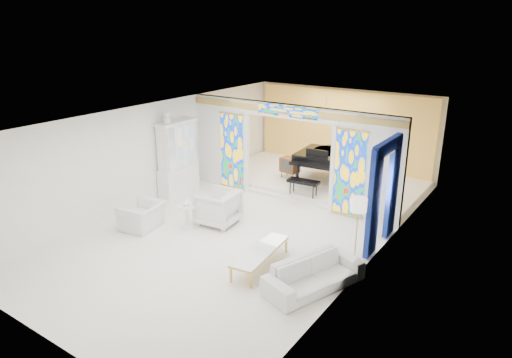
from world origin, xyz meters
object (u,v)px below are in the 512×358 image
Objects in this scene: china_cabinet at (178,159)px; coffee_table at (260,251)px; armchair_left at (143,216)px; tv_console at (290,165)px; armchair_right at (218,207)px; sofa at (314,274)px; grand_piano at (329,157)px.

china_cabinet is 5.40m from coffee_table.
tv_console is at bearing 155.34° from armchair_left.
china_cabinet reaches higher than armchair_right.
armchair_left is at bearing -53.56° from armchair_right.
tv_console is (-3.75, 5.39, 0.32)m from sofa.
grand_piano is at bearing 160.48° from armchair_right.
sofa is 6.52m from grand_piano.
sofa is (6.17, -2.51, -0.85)m from china_cabinet.
china_cabinet is at bearing 153.10° from coffee_table.
coffee_table is (2.26, -1.30, -0.09)m from armchair_right.
armchair_right is (2.50, -1.12, -0.69)m from china_cabinet.
grand_piano is at bearing 43.60° from sofa.
tv_console is (-2.34, 5.30, 0.25)m from coffee_table.
armchair_left is 5.55m from tv_console.
armchair_left is (1.02, -2.48, -0.82)m from china_cabinet.
armchair_right is at bearing 122.55° from armchair_left.
china_cabinet is 2.80m from armchair_left.
armchair_right is 2.61m from coffee_table.
armchair_right reaches higher than armchair_left.
armchair_right is 4.01m from tv_console.
china_cabinet is 3.85× the size of tv_console.
grand_piano is 1.35m from tv_console.
china_cabinet is 6.71m from sofa.
armchair_right is at bearing 89.44° from sofa.
armchair_right is at bearing 150.12° from coffee_table.
coffee_table is at bearing -26.90° from china_cabinet.
coffee_table is 6.01m from grand_piano.
china_cabinet is at bearing -121.11° from tv_console.
tv_console is (-1.17, -0.56, -0.36)m from grand_piano.
sofa is (3.66, -1.39, -0.16)m from armchair_right.
armchair_left is at bearing -118.47° from grand_piano.
sofa is at bearing 79.70° from armchair_left.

